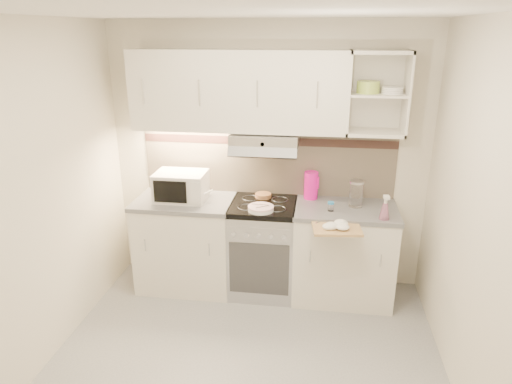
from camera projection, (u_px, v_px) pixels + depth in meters
The scene contains 17 objects.
ground at pixel (245, 365), 3.46m from camera, with size 3.00×3.00×0.00m, color #9A9A9C.
room_shell at pixel (251, 145), 3.26m from camera, with size 3.04×2.84×2.52m.
base_cabinet_left at pixel (187, 244), 4.45m from camera, with size 0.90×0.60×0.86m, color silver.
worktop_left at pixel (185, 201), 4.30m from camera, with size 0.92×0.62×0.04m, color slate.
base_cabinet_right at pixel (343, 255), 4.25m from camera, with size 0.90×0.60×0.86m, color silver.
worktop_right at pixel (346, 210), 4.10m from camera, with size 0.92×0.62×0.04m, color slate.
electric_range at pixel (263, 247), 4.34m from camera, with size 0.60×0.60×0.90m.
microwave at pixel (181, 186), 4.25m from camera, with size 0.47×0.35×0.26m.
watering_can at pixel (196, 196), 4.18m from camera, with size 0.22×0.14×0.20m.
plate_stack at pixel (261, 208), 4.02m from camera, with size 0.23×0.23×0.05m.
bread_loaf at pixel (263, 195), 4.34m from camera, with size 0.15×0.15×0.04m, color olive.
pink_pitcher at pixel (311, 185), 4.28m from camera, with size 0.14×0.13×0.26m.
glass_jar at pixel (356, 193), 4.08m from camera, with size 0.13×0.13×0.24m.
spice_jar at pixel (331, 206), 4.01m from camera, with size 0.06×0.06×0.08m.
spray_bottle at pixel (385, 209), 3.82m from camera, with size 0.09×0.09×0.23m.
cutting_board at pixel (336, 227), 3.76m from camera, with size 0.39×0.35×0.02m, color tan.
dish_towel at pixel (335, 223), 3.73m from camera, with size 0.22×0.19×0.06m, color white, non-canonical shape.
Camera 1 is at (0.48, -2.78, 2.40)m, focal length 32.00 mm.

